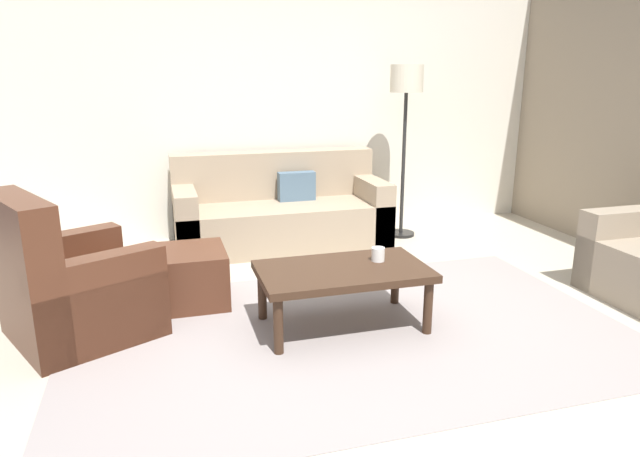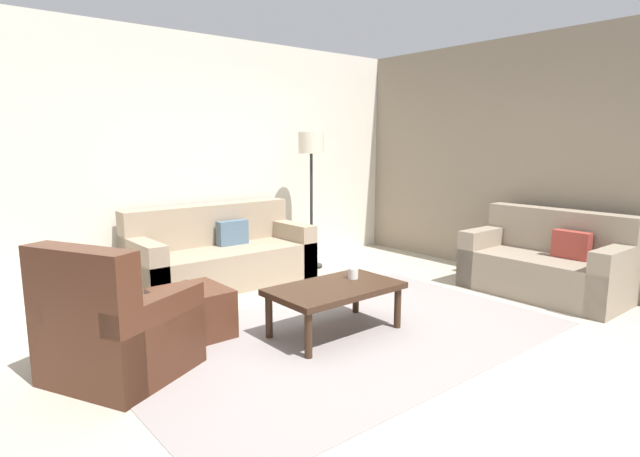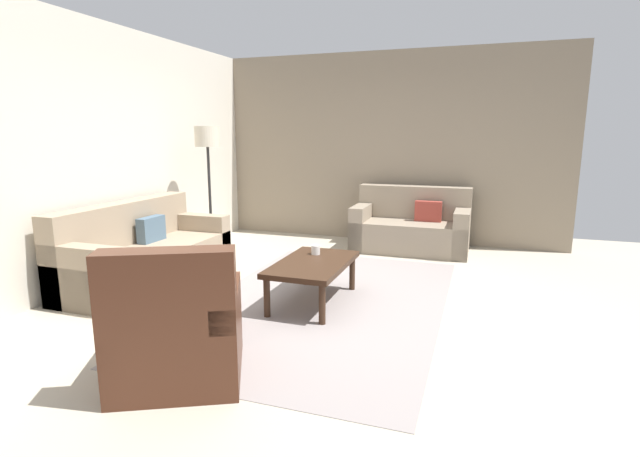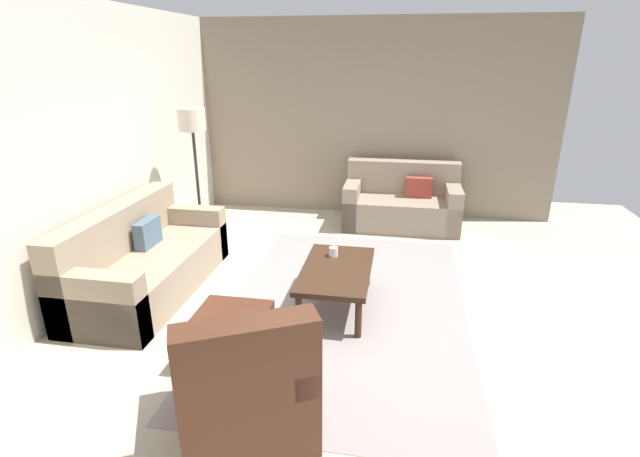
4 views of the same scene
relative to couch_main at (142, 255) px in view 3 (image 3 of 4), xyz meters
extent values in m
plane|color=#B2A893|center=(0.01, -2.11, -0.30)|extent=(8.00, 8.00, 0.00)
cube|color=silver|center=(0.01, 0.49, 1.10)|extent=(6.00, 0.12, 2.80)
cube|color=gray|center=(3.01, -2.11, 1.10)|extent=(0.12, 5.20, 2.80)
cube|color=gray|center=(0.01, -2.11, -0.29)|extent=(3.59, 2.24, 0.01)
cube|color=gray|center=(0.00, -0.10, -0.09)|extent=(2.02, 0.87, 0.42)
cube|color=gray|center=(0.00, 0.22, 0.14)|extent=(2.02, 0.24, 0.88)
cube|color=gray|center=(-0.91, -0.10, 0.01)|extent=(0.20, 0.87, 0.62)
cube|color=gray|center=(0.91, -0.10, 0.01)|extent=(0.20, 0.87, 0.62)
cube|color=slate|center=(0.18, 0.00, 0.26)|extent=(0.36, 0.12, 0.28)
cube|color=gray|center=(2.39, -2.58, -0.09)|extent=(0.84, 1.58, 0.42)
cube|color=gray|center=(2.69, -2.58, 0.14)|extent=(0.24, 1.58, 0.88)
cube|color=gray|center=(2.39, -1.89, 0.01)|extent=(0.84, 0.20, 0.62)
cube|color=gray|center=(2.39, -3.27, 0.01)|extent=(0.84, 0.20, 0.62)
cube|color=#99382D|center=(2.47, -2.81, 0.26)|extent=(0.12, 0.36, 0.28)
cube|color=#4C2819|center=(-1.64, -1.64, -0.08)|extent=(1.07, 1.07, 0.44)
cube|color=#4C2819|center=(-1.91, -1.77, 0.18)|extent=(0.54, 0.80, 0.95)
cube|color=#4C2819|center=(-1.50, -1.93, 0.00)|extent=(0.79, 0.50, 0.60)
cube|color=#4C2819|center=(-1.79, -1.35, 0.00)|extent=(0.79, 0.50, 0.60)
cube|color=#4C2819|center=(-0.97, -1.31, -0.10)|extent=(0.56, 0.56, 0.40)
cylinder|color=#382316|center=(-0.50, -2.26, -0.12)|extent=(0.06, 0.06, 0.36)
cylinder|color=#382316|center=(0.48, -2.26, -0.12)|extent=(0.06, 0.06, 0.36)
cylinder|color=#382316|center=(-0.50, -1.74, -0.12)|extent=(0.06, 0.06, 0.36)
cylinder|color=#382316|center=(0.48, -1.74, -0.12)|extent=(0.06, 0.06, 0.36)
cube|color=#382316|center=(-0.01, -2.00, 0.09)|extent=(1.10, 0.64, 0.05)
cylinder|color=white|center=(0.26, -1.94, 0.16)|extent=(0.09, 0.09, 0.09)
cylinder|color=black|center=(1.26, -0.10, -0.28)|extent=(0.28, 0.28, 0.03)
cylinder|color=#262626|center=(1.26, -0.10, 0.43)|extent=(0.04, 0.04, 1.45)
cylinder|color=beige|center=(1.26, -0.10, 1.28)|extent=(0.32, 0.32, 0.26)
camera|label=1|loc=(-1.12, -5.28, 1.33)|focal=31.64mm
camera|label=2|loc=(-2.71, -5.07, 1.29)|focal=28.53mm
camera|label=3|loc=(-4.14, -3.50, 1.31)|focal=26.59mm
camera|label=4|loc=(-3.97, -2.54, 1.99)|focal=26.31mm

